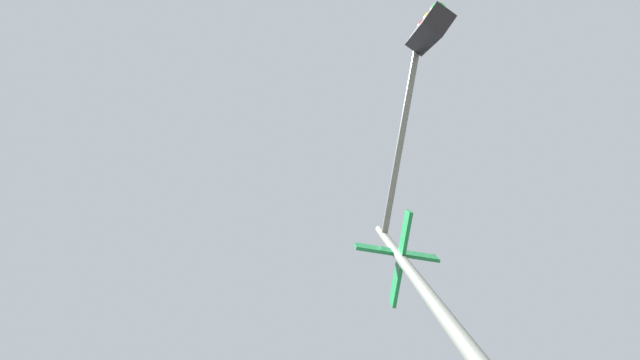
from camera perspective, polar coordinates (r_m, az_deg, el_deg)
traffic_signal_near at (r=3.49m, az=18.41°, el=3.92°), size 1.78×3.18×6.39m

